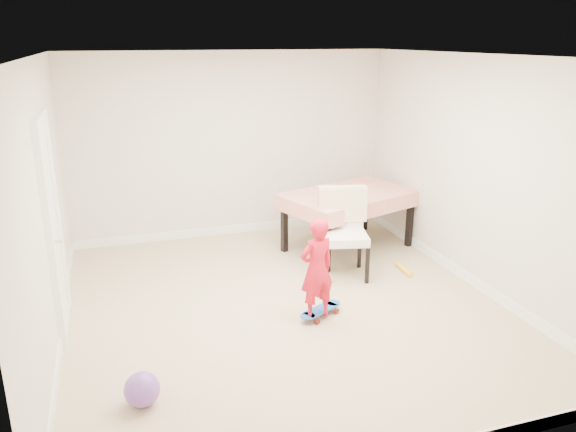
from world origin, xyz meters
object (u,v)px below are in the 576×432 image
object	(u,v)px
dining_table	(348,221)
child	(317,272)
dining_chair	(345,234)
skateboard	(321,312)
balloon	(142,390)

from	to	relation	value
dining_table	child	size ratio (longest dim) A/B	1.60
dining_table	dining_chair	distance (m)	0.94
skateboard	child	size ratio (longest dim) A/B	0.52
dining_chair	balloon	bearing A→B (deg)	-129.85
child	balloon	distance (m)	2.03
dining_chair	balloon	size ratio (longest dim) A/B	3.80
dining_table	dining_chair	world-z (taller)	dining_chair
dining_table	dining_chair	size ratio (longest dim) A/B	1.59
dining_table	balloon	bearing A→B (deg)	-156.64
dining_chair	child	size ratio (longest dim) A/B	1.01
dining_table	dining_chair	xyz separation A→B (m)	(-0.41, -0.83, 0.13)
dining_chair	skateboard	distance (m)	1.20
child	balloon	size ratio (longest dim) A/B	3.78
child	balloon	world-z (taller)	child
child	dining_chair	bearing A→B (deg)	-140.34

